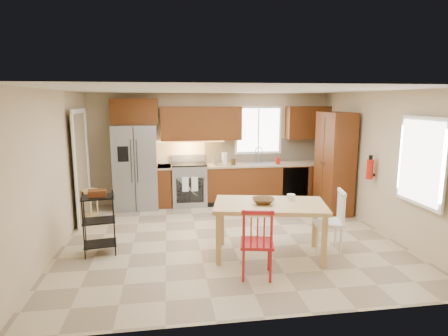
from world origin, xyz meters
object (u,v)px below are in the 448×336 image
at_px(pantry, 334,163).
at_px(soap_bottle, 278,160).
at_px(utility_cart, 99,224).
at_px(chair_white, 328,221).
at_px(range_stove, 189,185).
at_px(chair_red, 257,242).
at_px(refrigerator, 136,167).
at_px(table_jar, 291,199).
at_px(bar_stool, 90,207).
at_px(dining_table, 269,230).
at_px(table_bowl, 263,204).
at_px(fire_extinguisher, 370,169).

bearing_deg(pantry, soap_bottle, 136.55).
bearing_deg(pantry, utility_cart, -160.64).
bearing_deg(chair_white, range_stove, 45.76).
xyz_separation_m(soap_bottle, chair_red, (-1.34, -3.58, -0.51)).
bearing_deg(refrigerator, pantry, -12.62).
distance_m(soap_bottle, chair_red, 3.86).
bearing_deg(chair_red, refrigerator, 128.94).
bearing_deg(range_stove, chair_red, -79.39).
bearing_deg(table_jar, bar_stool, 150.91).
xyz_separation_m(dining_table, chair_white, (0.95, 0.05, 0.08)).
relative_size(soap_bottle, pantry, 0.09).
bearing_deg(refrigerator, bar_stool, -128.90).
height_order(refrigerator, table_bowl, refrigerator).
xyz_separation_m(table_jar, bar_stool, (-3.35, 1.86, -0.51)).
relative_size(bar_stool, utility_cart, 0.70).
xyz_separation_m(chair_red, utility_cart, (-2.21, 1.10, -0.01)).
xyz_separation_m(dining_table, table_bowl, (-0.10, 0.00, 0.41)).
xyz_separation_m(fire_extinguisher, chair_red, (-2.49, -1.63, -0.62)).
distance_m(fire_extinguisher, chair_red, 3.04).
height_order(pantry, chair_white, pantry).
relative_size(chair_red, bar_stool, 1.45).
bearing_deg(utility_cart, bar_stool, 97.31).
xyz_separation_m(fire_extinguisher, utility_cart, (-4.70, -0.53, -0.62)).
bearing_deg(bar_stool, pantry, -12.83).
height_order(refrigerator, fire_extinguisher, refrigerator).
xyz_separation_m(range_stove, fire_extinguisher, (3.18, -2.04, 0.64)).
distance_m(refrigerator, bar_stool, 1.40).
xyz_separation_m(pantry, fire_extinguisher, (0.20, -1.05, 0.05)).
bearing_deg(table_bowl, pantry, 44.80).
distance_m(pantry, table_jar, 2.50).
distance_m(range_stove, utility_cart, 2.98).
bearing_deg(soap_bottle, utility_cart, -145.05).
relative_size(soap_bottle, chair_red, 0.20).
relative_size(range_stove, fire_extinguisher, 2.56).
xyz_separation_m(range_stove, chair_red, (0.69, -3.67, 0.02)).
distance_m(fire_extinguisher, table_bowl, 2.47).
bearing_deg(table_jar, table_bowl, -167.47).
bearing_deg(table_jar, fire_extinguisher, 26.25).
distance_m(table_jar, bar_stool, 3.86).
bearing_deg(bar_stool, fire_extinguisher, -24.46).
bearing_deg(refrigerator, chair_red, -63.02).
xyz_separation_m(fire_extinguisher, table_bowl, (-2.25, -0.98, -0.29)).
distance_m(dining_table, table_jar, 0.58).
bearing_deg(chair_white, utility_cart, 95.46).
bearing_deg(bar_stool, chair_red, -58.37).
xyz_separation_m(table_bowl, bar_stool, (-2.88, 1.97, -0.48)).
bearing_deg(chair_red, soap_bottle, 81.40).
relative_size(table_bowl, bar_stool, 0.50).
bearing_deg(bar_stool, range_stove, 14.73).
xyz_separation_m(pantry, chair_red, (-2.29, -2.68, -0.57)).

